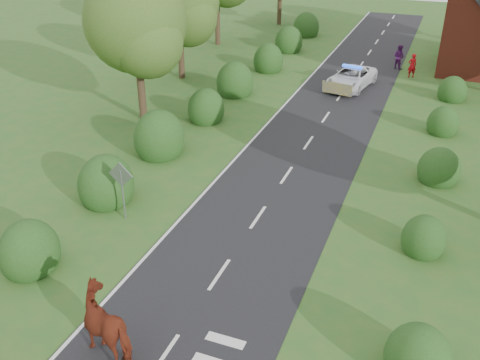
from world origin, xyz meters
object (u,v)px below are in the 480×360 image
at_px(pedestrian_red, 412,66).
at_px(road_sign, 122,183).
at_px(pedestrian_purple, 399,57).
at_px(cow, 112,327).
at_px(police_van, 351,78).

bearing_deg(pedestrian_red, road_sign, 41.65).
height_order(pedestrian_red, pedestrian_purple, pedestrian_purple).
relative_size(cow, pedestrian_purple, 1.32).
relative_size(road_sign, police_van, 0.48).
distance_m(road_sign, police_van, 20.87).
xyz_separation_m(police_van, pedestrian_red, (3.62, 3.92, 0.17)).
bearing_deg(road_sign, cow, -60.49).
relative_size(road_sign, pedestrian_purple, 1.39).
bearing_deg(cow, road_sign, -137.13).
bearing_deg(police_van, pedestrian_red, 57.53).
distance_m(pedestrian_red, pedestrian_purple, 2.23).
xyz_separation_m(road_sign, pedestrian_purple, (7.73, 25.99, -0.74)).
bearing_deg(pedestrian_red, police_van, 19.19).
height_order(road_sign, cow, road_sign).
relative_size(road_sign, pedestrian_red, 1.48).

